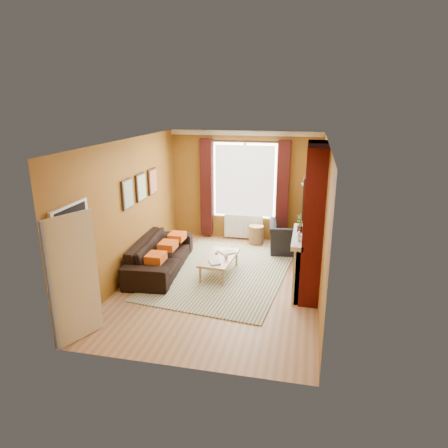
{
  "coord_description": "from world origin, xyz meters",
  "views": [
    {
      "loc": [
        1.61,
        -7.17,
        3.52
      ],
      "look_at": [
        0.0,
        0.25,
        1.15
      ],
      "focal_mm": 32.0,
      "sensor_mm": 36.0,
      "label": 1
    }
  ],
  "objects": [
    {
      "name": "book_a",
      "position": [
        -0.23,
        -0.03,
        0.41
      ],
      "size": [
        0.31,
        0.34,
        0.03
      ],
      "primitive_type": "imported",
      "rotation": [
        0.0,
        0.0,
        0.49
      ],
      "color": "#999999",
      "rests_on": "coffee_table"
    },
    {
      "name": "tv_remote",
      "position": [
        -0.22,
        0.56,
        0.41
      ],
      "size": [
        0.06,
        0.17,
        0.02
      ],
      "rotation": [
        0.0,
        0.0,
        -0.01
      ],
      "color": "#262628",
      "rests_on": "coffee_table"
    },
    {
      "name": "book_b",
      "position": [
        -0.07,
        0.7,
        0.41
      ],
      "size": [
        0.37,
        0.36,
        0.02
      ],
      "primitive_type": "imported",
      "rotation": [
        0.0,
        0.0,
        -0.84
      ],
      "color": "#999999",
      "rests_on": "coffee_table"
    },
    {
      "name": "floor_lamp",
      "position": [
        1.55,
        2.3,
        1.28
      ],
      "size": [
        0.31,
        0.31,
        1.63
      ],
      "rotation": [
        0.0,
        0.0,
        0.34
      ],
      "color": "black",
      "rests_on": "ground"
    },
    {
      "name": "coffee_table",
      "position": [
        -0.12,
        0.36,
        0.35
      ],
      "size": [
        0.67,
        1.22,
        0.39
      ],
      "rotation": [
        0.0,
        0.0,
        -0.07
      ],
      "color": "tan",
      "rests_on": "ground"
    },
    {
      "name": "mug",
      "position": [
        0.04,
        0.27,
        0.44
      ],
      "size": [
        0.12,
        0.12,
        0.09
      ],
      "primitive_type": "imported",
      "rotation": [
        0.0,
        0.0,
        0.27
      ],
      "color": "#999999",
      "rests_on": "coffee_table"
    },
    {
      "name": "sofa",
      "position": [
        -1.42,
        0.32,
        0.34
      ],
      "size": [
        1.1,
        2.42,
        0.69
      ],
      "primitive_type": "imported",
      "rotation": [
        0.0,
        0.0,
        1.65
      ],
      "color": "black",
      "rests_on": "ground"
    },
    {
      "name": "armchair",
      "position": [
        1.32,
        1.96,
        0.37
      ],
      "size": [
        1.23,
        1.1,
        0.74
      ],
      "primitive_type": "imported",
      "rotation": [
        0.0,
        0.0,
        3.24
      ],
      "color": "black",
      "rests_on": "ground"
    },
    {
      "name": "wicker_stool",
      "position": [
        0.37,
        2.4,
        0.23
      ],
      "size": [
        0.49,
        0.49,
        0.47
      ],
      "rotation": [
        0.0,
        0.0,
        -0.41
      ],
      "color": "olive",
      "rests_on": "ground"
    },
    {
      "name": "ground",
      "position": [
        0.0,
        0.0,
        0.0
      ],
      "size": [
        5.5,
        5.5,
        0.0
      ],
      "primitive_type": "plane",
      "color": "olive",
      "rests_on": "ground"
    },
    {
      "name": "striped_rug",
      "position": [
        -0.06,
        0.41,
        0.01
      ],
      "size": [
        2.93,
        3.79,
        0.02
      ],
      "rotation": [
        0.0,
        0.0,
        -0.12
      ],
      "color": "#355391",
      "rests_on": "ground"
    },
    {
      "name": "room_walls",
      "position": [
        0.63,
        0.28,
        1.38
      ],
      "size": [
        3.82,
        5.54,
        2.83
      ],
      "color": "brown",
      "rests_on": "ground"
    }
  ]
}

